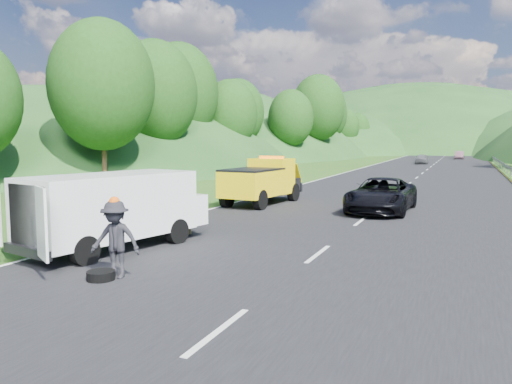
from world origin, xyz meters
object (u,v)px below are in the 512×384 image
at_px(worker, 117,279).
at_px(child, 187,235).
at_px(white_van, 116,207).
at_px(suitcase, 147,214).
at_px(spare_tire, 101,281).
at_px(woman, 180,228).
at_px(passing_suv, 381,212).
at_px(tow_truck, 262,181).

bearing_deg(worker, child, 89.29).
height_order(white_van, suitcase, white_van).
bearing_deg(spare_tire, worker, 51.29).
xyz_separation_m(woman, suitcase, (-1.99, 0.83, 0.28)).
bearing_deg(suitcase, woman, -22.53).
height_order(suitcase, passing_suv, passing_suv).
bearing_deg(tow_truck, spare_tire, -77.91).
xyz_separation_m(woman, passing_suv, (5.99, 6.82, 0.00)).
distance_m(woman, spare_tire, 6.66).
distance_m(suitcase, passing_suv, 9.99).
height_order(spare_tire, passing_suv, passing_suv).
bearing_deg(worker, suitcase, 106.44).
height_order(tow_truck, spare_tire, tow_truck).
bearing_deg(passing_suv, spare_tire, -105.42).
xyz_separation_m(tow_truck, passing_suv, (5.79, -0.52, -1.14)).
xyz_separation_m(tow_truck, child, (0.66, -8.28, -1.14)).
distance_m(tow_truck, child, 8.38).
height_order(child, worker, worker).
bearing_deg(worker, white_van, 114.30).
relative_size(child, worker, 0.59).
relative_size(woman, spare_tire, 2.37).
xyz_separation_m(tow_truck, spare_tire, (1.66, -13.74, -1.14)).
height_order(woman, child, woman).
bearing_deg(passing_suv, child, -121.53).
xyz_separation_m(suitcase, passing_suv, (7.98, 6.00, -0.28)).
xyz_separation_m(white_van, passing_suv, (5.88, 10.46, -1.23)).
relative_size(worker, spare_tire, 2.83).
height_order(white_van, child, white_van).
relative_size(woman, worker, 0.84).
height_order(woman, worker, worker).
bearing_deg(spare_tire, suitcase, 118.03).
height_order(white_van, spare_tire, white_van).
bearing_deg(passing_suv, tow_truck, 176.84).
bearing_deg(worker, tow_truck, 84.09).
bearing_deg(woman, worker, -179.82).
bearing_deg(white_van, child, 87.23).
bearing_deg(spare_tire, child, 100.35).
relative_size(white_van, spare_tire, 10.47).
bearing_deg(suitcase, passing_suv, 36.93).
relative_size(white_van, woman, 4.42).
height_order(child, spare_tire, child).
bearing_deg(suitcase, spare_tire, -61.97).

